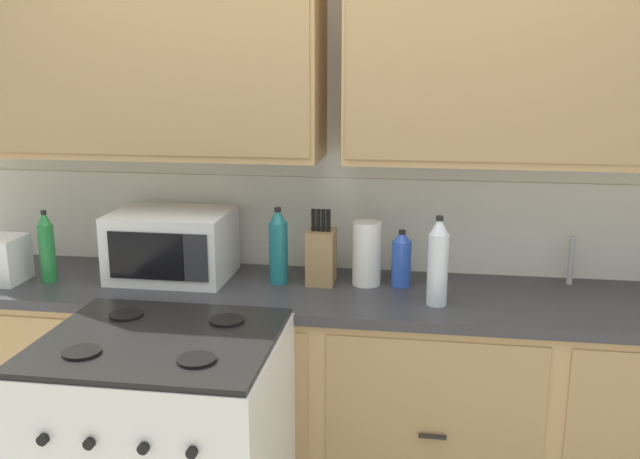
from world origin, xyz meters
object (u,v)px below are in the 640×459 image
at_px(bottle_blue, 401,259).
at_px(bottle_teal, 278,246).
at_px(microwave, 172,245).
at_px(bottle_clear, 438,262).
at_px(knife_block, 321,256).
at_px(bottle_green, 47,247).
at_px(paper_towel_roll, 367,253).

distance_m(bottle_blue, bottle_teal, 0.50).
bearing_deg(microwave, bottle_clear, -9.19).
relative_size(knife_block, bottle_blue, 1.34).
distance_m(microwave, bottle_clear, 1.11).
distance_m(microwave, knife_block, 0.63).
bearing_deg(bottle_green, paper_towel_roll, 7.27).
bearing_deg(bottle_teal, bottle_clear, -14.89).
xyz_separation_m(bottle_blue, bottle_teal, (-0.50, -0.03, 0.04)).
bearing_deg(paper_towel_roll, knife_block, -176.78).
bearing_deg(knife_block, bottle_green, -172.06).
relative_size(microwave, bottle_blue, 2.08).
relative_size(knife_block, bottle_clear, 0.92).
xyz_separation_m(knife_block, paper_towel_roll, (0.18, 0.01, 0.01)).
height_order(paper_towel_roll, bottle_teal, bottle_teal).
bearing_deg(bottle_clear, bottle_blue, 124.80).
xyz_separation_m(bottle_blue, bottle_clear, (0.14, -0.20, 0.05)).
relative_size(bottle_clear, bottle_teal, 1.08).
bearing_deg(bottle_clear, bottle_teal, 165.11).
distance_m(knife_block, paper_towel_roll, 0.19).
distance_m(paper_towel_roll, bottle_teal, 0.36).
bearing_deg(bottle_teal, bottle_blue, 3.63).
xyz_separation_m(knife_block, bottle_clear, (0.46, -0.19, 0.05)).
bearing_deg(bottle_green, microwave, 16.23).
bearing_deg(knife_block, bottle_clear, -22.38).
relative_size(microwave, bottle_teal, 1.53).
relative_size(microwave, paper_towel_roll, 1.85).
xyz_separation_m(microwave, bottle_teal, (0.45, -0.01, 0.01)).
relative_size(microwave, knife_block, 1.55).
bearing_deg(bottle_clear, paper_towel_roll, 144.23).
relative_size(knife_block, bottle_teal, 0.99).
xyz_separation_m(microwave, knife_block, (0.63, 0.01, -0.02)).
height_order(knife_block, bottle_teal, bottle_teal).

